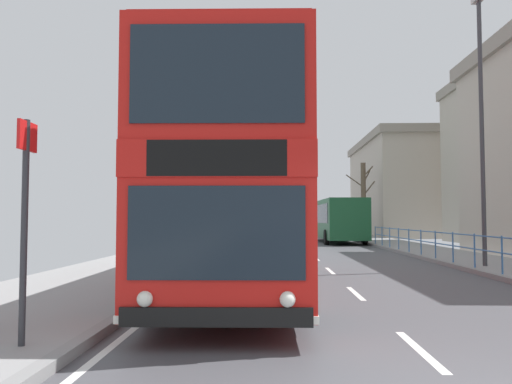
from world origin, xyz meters
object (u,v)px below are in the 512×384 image
object	(u,v)px
street_lamp_far_side	(481,110)
background_building_00	(428,187)
double_decker_bus_main	(239,191)
bare_tree_far_00	(364,199)
background_bus_far_lane	(337,219)
bus_stop_sign_near	(25,206)

from	to	relation	value
street_lamp_far_side	background_building_00	distance (m)	33.98
double_decker_bus_main	background_building_00	distance (m)	40.82
double_decker_bus_main	street_lamp_far_side	bearing A→B (deg)	30.47
bare_tree_far_00	background_bus_far_lane	bearing A→B (deg)	-115.86
bus_stop_sign_near	bare_tree_far_00	bearing A→B (deg)	73.32
background_bus_far_lane	bus_stop_sign_near	world-z (taller)	background_bus_far_lane
double_decker_bus_main	street_lamp_far_side	world-z (taller)	street_lamp_far_side
double_decker_bus_main	background_bus_far_lane	xyz separation A→B (m)	(5.43, 23.48, -0.70)
double_decker_bus_main	bus_stop_sign_near	distance (m)	6.32
double_decker_bus_main	bare_tree_far_00	world-z (taller)	bare_tree_far_00
street_lamp_far_side	background_building_00	bearing A→B (deg)	75.46
bus_stop_sign_near	background_building_00	distance (m)	47.13
background_bus_far_lane	street_lamp_far_side	distance (m)	19.44
bus_stop_sign_near	street_lamp_far_side	xyz separation A→B (m)	(9.88, 10.40, 3.41)
background_bus_far_lane	street_lamp_far_side	bearing A→B (deg)	-83.30
background_bus_far_lane	bare_tree_far_00	bearing A→B (deg)	64.14
background_bus_far_lane	street_lamp_far_side	size ratio (longest dim) A/B	1.17
street_lamp_far_side	bare_tree_far_00	size ratio (longest dim) A/B	1.45
street_lamp_far_side	double_decker_bus_main	bearing A→B (deg)	-149.53
bus_stop_sign_near	background_building_00	xyz separation A→B (m)	(18.42, 43.28, 2.93)
double_decker_bus_main	street_lamp_far_side	xyz separation A→B (m)	(7.66, 4.51, 2.91)
double_decker_bus_main	background_bus_far_lane	distance (m)	24.11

